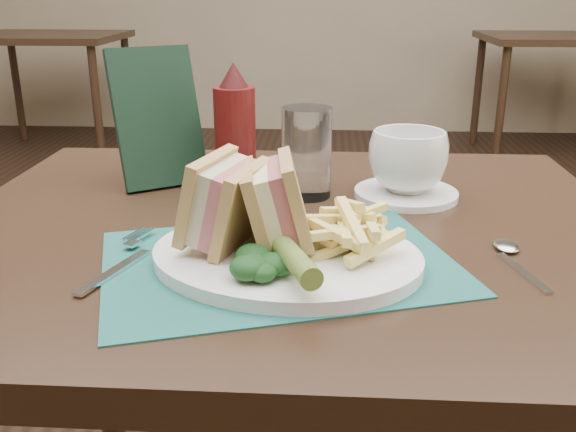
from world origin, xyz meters
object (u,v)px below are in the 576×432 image
object	(u,v)px
plate	(286,257)
coffee_cup	(408,161)
sandwich_half_b	(257,204)
check_presenter	(158,117)
saucer	(406,194)
table_bg_left	(54,94)
table_bg_right	(552,97)
placemat	(279,262)
drinking_glass	(307,153)
ketchup_bottle	(235,125)
sandwich_half_a	(206,200)

from	to	relation	value
plate	coffee_cup	xyz separation A→B (m)	(0.16, 0.25, 0.04)
sandwich_half_b	check_presenter	bearing A→B (deg)	115.73
saucer	table_bg_left	bearing A→B (deg)	120.96
table_bg_right	placemat	size ratio (longest dim) A/B	2.35
check_presenter	drinking_glass	bearing A→B (deg)	-45.38
table_bg_right	placemat	world-z (taller)	placemat
placemat	sandwich_half_b	distance (m)	0.07
coffee_cup	drinking_glass	bearing A→B (deg)	-179.03
plate	saucer	size ratio (longest dim) A/B	2.00
sandwich_half_b	coffee_cup	world-z (taller)	sandwich_half_b
saucer	ketchup_bottle	size ratio (longest dim) A/B	0.81
table_bg_right	drinking_glass	size ratio (longest dim) A/B	6.92
coffee_cup	table_bg_right	bearing A→B (deg)	68.22
placemat	sandwich_half_b	size ratio (longest dim) A/B	3.75
sandwich_half_b	check_presenter	size ratio (longest dim) A/B	0.48
sandwich_half_a	table_bg_right	bearing A→B (deg)	82.25
plate	sandwich_half_a	size ratio (longest dim) A/B	2.90
table_bg_left	coffee_cup	xyz separation A→B (m)	(1.87, -3.11, 0.43)
placemat	check_presenter	size ratio (longest dim) A/B	1.81
saucer	drinking_glass	bearing A→B (deg)	-179.03
placemat	drinking_glass	xyz separation A→B (m)	(0.02, 0.24, 0.06)
placemat	coffee_cup	distance (m)	0.30
table_bg_right	check_presenter	bearing A→B (deg)	-117.66
drinking_glass	saucer	bearing A→B (deg)	0.97
ketchup_bottle	sandwich_half_b	bearing A→B (deg)	-77.40
table_bg_left	check_presenter	distance (m)	3.44
drinking_glass	table_bg_right	bearing A→B (deg)	66.03
sandwich_half_a	coffee_cup	size ratio (longest dim) A/B	0.92
table_bg_left	saucer	xyz separation A→B (m)	(1.87, -3.11, 0.38)
saucer	check_presenter	bearing A→B (deg)	172.42
saucer	coffee_cup	size ratio (longest dim) A/B	1.34
sandwich_half_a	ketchup_bottle	size ratio (longest dim) A/B	0.56
table_bg_left	sandwich_half_b	xyz separation A→B (m)	(1.68, -3.35, 0.44)
plate	saucer	bearing A→B (deg)	68.35
sandwich_half_a	coffee_cup	distance (m)	0.34
placemat	saucer	bearing A→B (deg)	55.63
sandwich_half_a	drinking_glass	distance (m)	0.25
table_bg_right	sandwich_half_b	xyz separation A→B (m)	(-1.47, -3.45, 0.44)
check_presenter	placemat	bearing A→B (deg)	-87.54
sandwich_half_b	drinking_glass	world-z (taller)	drinking_glass
saucer	table_bg_right	bearing A→B (deg)	68.22
sandwich_half_a	sandwich_half_b	bearing A→B (deg)	7.36
sandwich_half_b	check_presenter	xyz separation A→B (m)	(-0.18, 0.29, 0.03)
check_presenter	ketchup_bottle	bearing A→B (deg)	-34.34
coffee_cup	ketchup_bottle	world-z (taller)	ketchup_bottle
sandwich_half_a	coffee_cup	xyz separation A→B (m)	(0.25, 0.23, -0.01)
table_bg_left	placemat	world-z (taller)	placemat
table_bg_left	plate	size ratio (longest dim) A/B	3.00
table_bg_right	plate	world-z (taller)	plate
table_bg_left	check_presenter	world-z (taller)	check_presenter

